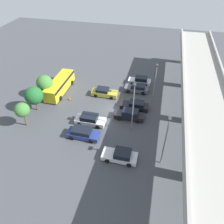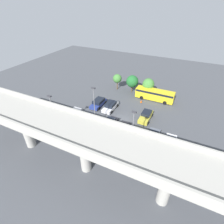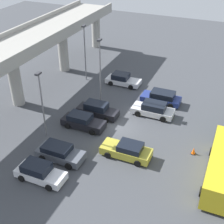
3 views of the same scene
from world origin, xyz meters
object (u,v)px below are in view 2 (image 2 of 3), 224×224
shuttle_bus (155,94)px  lamp_post_mid_lot (133,127)px  parked_car_6 (98,103)px  parked_car_1 (152,137)px  parked_car_4 (109,124)px  lamp_post_near_aisle (94,105)px  tree_front_right (132,81)px  parked_car_5 (110,106)px  lamp_post_by_overpass (53,112)px  parked_car_7 (72,114)px  parked_car_3 (122,130)px  tree_front_left (148,84)px  tree_front_far_right (117,79)px  parked_car_2 (146,116)px  parked_car_0 (169,143)px  traffic_cone (141,101)px

shuttle_bus → lamp_post_mid_lot: (-0.75, 17.67, 2.83)m
parked_car_6 → shuttle_bus: (-10.82, -8.43, 0.75)m
parked_car_1 → lamp_post_mid_lot: size_ratio=0.62×
parked_car_4 → parked_car_6: (5.84, -6.01, -0.03)m
lamp_post_near_aisle → tree_front_right: lamp_post_near_aisle is taller
parked_car_5 → lamp_post_by_overpass: (5.35, 11.51, 3.82)m
parked_car_4 → lamp_post_mid_lot: (-5.73, 3.23, 3.55)m
lamp_post_near_aisle → parked_car_7: bearing=-4.5°
parked_car_6 → lamp_post_by_overpass: 12.43m
shuttle_bus → lamp_post_by_overpass: bearing=-123.0°
parked_car_7 → shuttle_bus: bearing=-42.9°
parked_car_1 → lamp_post_by_overpass: size_ratio=0.59×
parked_car_1 → parked_car_3: size_ratio=0.95×
tree_front_left → tree_front_far_right: size_ratio=1.03×
parked_car_4 → lamp_post_near_aisle: (2.62, 0.77, 4.05)m
parked_car_2 → tree_front_right: size_ratio=1.08×
parked_car_1 → parked_car_7: (17.06, 0.32, -0.02)m
parked_car_7 → tree_front_right: bearing=-24.1°
parked_car_7 → tree_front_far_right: tree_front_far_right is taller
parked_car_6 → tree_front_far_right: 9.89m
lamp_post_mid_lot → tree_front_far_right: bearing=-59.2°
parked_car_0 → parked_car_4: size_ratio=0.93×
parked_car_4 → tree_front_far_right: size_ratio=1.15×
parked_car_5 → tree_front_right: tree_front_right is taller
parked_car_3 → lamp_post_mid_lot: (-2.98, 2.77, 3.59)m
parked_car_3 → parked_car_4: 2.79m
parked_car_3 → lamp_post_by_overpass: size_ratio=0.62×
lamp_post_by_overpass → parked_car_7: bearing=-83.0°
parked_car_0 → parked_car_4: (11.36, -0.18, 0.04)m
parked_car_5 → parked_car_0: bearing=66.6°
parked_car_1 → parked_car_6: (14.20, -5.98, 0.02)m
parked_car_4 → lamp_post_near_aisle: 4.89m
shuttle_bus → parked_car_4: bearing=-109.0°
parked_car_7 → tree_front_left: tree_front_left is taller
parked_car_1 → parked_car_6: size_ratio=0.94×
parked_car_2 → tree_front_left: (2.77, -10.38, 2.18)m
parked_car_3 → tree_front_far_right: size_ratio=1.13×
parked_car_1 → parked_car_3: bearing=95.0°
parked_car_7 → lamp_post_near_aisle: 7.36m
shuttle_bus → parked_car_5: bearing=-132.0°
parked_car_1 → parked_car_6: parked_car_6 is taller
lamp_post_near_aisle → tree_front_right: size_ratio=1.84×
traffic_cone → shuttle_bus: bearing=-130.0°
shuttle_bus → tree_front_far_right: tree_front_far_right is taller
parked_car_0 → parked_car_5: 15.32m
lamp_post_by_overpass → traffic_cone: 20.68m
parked_car_0 → parked_car_5: bearing=66.6°
parked_car_3 → parked_car_4: size_ratio=0.99×
parked_car_5 → tree_front_right: bearing=172.9°
parked_car_0 → traffic_cone: bearing=36.6°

